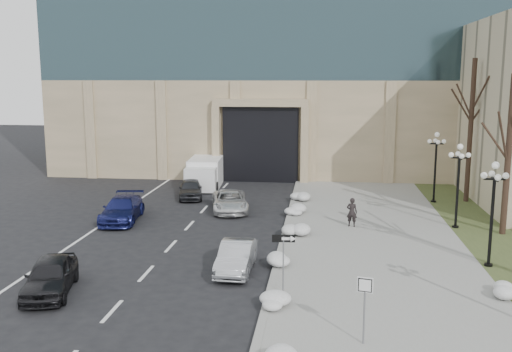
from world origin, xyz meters
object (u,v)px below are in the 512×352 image
Objects in this scene: car_b at (236,257)px; car_d at (230,201)px; box_truck at (206,172)px; lamppost_d at (436,158)px; pedestrian at (352,212)px; car_e at (191,189)px; one_way_sign at (287,246)px; car_c at (122,209)px; car_a at (50,276)px; keep_sign at (365,296)px; lamppost_c at (459,175)px; lamppost_b at (493,200)px.

car_d is (-2.10, 10.97, -0.01)m from car_b.
box_truck is 17.02m from lamppost_d.
pedestrian is at bearing -129.13° from lamppost_d.
car_e is 0.56× the size of box_truck.
pedestrian is (10.72, -6.72, 0.28)m from car_e.
car_c is at bearing 130.21° from one_way_sign.
car_a is 9.31m from one_way_sign.
car_d is at bearing 124.57° from keep_sign.
car_b is 0.82× the size of lamppost_c.
car_d is at bearing 101.31° from car_b.
pedestrian is at bearing -51.06° from box_truck.
pedestrian is (12.10, 11.07, 0.23)m from car_a.
car_e is (-5.42, 14.43, 0.01)m from car_b.
car_b is (6.81, 3.36, -0.06)m from car_a.
lamppost_c reaches higher than pedestrian.
car_a is 18.67m from lamppost_b.
lamppost_b reaches higher than one_way_sign.
one_way_sign is 9.70m from lamppost_b.
keep_sign is (10.33, -25.59, 0.65)m from box_truck.
one_way_sign is (10.32, -10.40, 1.32)m from car_c.
car_e is at bearing 128.91° from keep_sign.
car_d is at bearing -164.02° from lamppost_d.
car_d is 0.96× the size of lamppost_c.
lamppost_c reaches higher than car_e.
pedestrian is 9.29m from lamppost_d.
one_way_sign reaches higher than car_a.
car_e is 4.68m from box_truck.
box_truck is (1.49, 22.46, 0.32)m from car_a.
lamppost_d is (18.94, 6.91, 2.37)m from car_c.
keep_sign is (2.64, -3.90, -0.34)m from one_way_sign.
car_a is 2.55× the size of pedestrian.
lamppost_c reaches higher than car_a.
one_way_sign reaches higher than pedestrian.
lamppost_d reaches higher than keep_sign.
car_b is at bearing -171.12° from lamppost_b.
keep_sign is at bearing -126.09° from lamppost_b.
lamppost_b is at bearing -90.00° from lamppost_d.
lamppost_d reaches higher than car_b.
car_d is 0.96× the size of lamppost_d.
keep_sign is at bearing 102.19° from pedestrian.
lamppost_c is at bearing -23.97° from car_d.
car_d is (4.71, 14.33, -0.07)m from car_a.
lamppost_d is (16.42, 0.29, 2.42)m from car_e.
lamppost_d is at bearing 13.12° from car_c.
car_b is 9.36m from pedestrian.
one_way_sign reaches higher than keep_sign.
box_truck is at bearing 146.31° from lamppost_c.
car_e is (2.52, 6.62, -0.05)m from car_c.
car_e is 1.57× the size of one_way_sign.
lamppost_b reaches higher than car_a.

